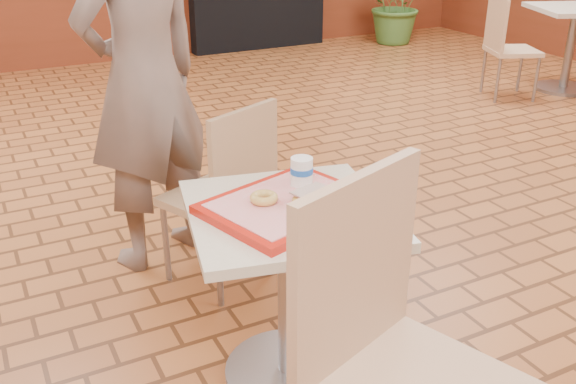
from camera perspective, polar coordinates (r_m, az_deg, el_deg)
name	(u,v)px	position (r m, az deg, el deg)	size (l,w,h in m)	color
wainscot_band	(470,166)	(2.98, 15.90, 2.23)	(8.00, 10.00, 1.00)	maroon
main_table	(288,267)	(2.18, 0.00, -6.69)	(0.64, 0.64, 0.67)	beige
chair_main_front	(392,353)	(1.66, 9.25, -13.94)	(0.60, 0.60, 1.01)	tan
chair_main_back	(228,188)	(2.74, -5.40, 0.36)	(0.51, 0.51, 0.83)	tan
customer	(144,78)	(2.90, -12.67, 9.85)	(0.64, 0.42, 1.75)	#736159
serving_tray	(288,205)	(2.07, 0.00, -1.13)	(0.50, 0.39, 0.03)	#B0170D
ring_donut	(264,198)	(2.04, -2.15, -0.52)	(0.09, 0.09, 0.03)	gold
long_john_donut	(308,196)	(2.04, 1.81, -0.35)	(0.15, 0.10, 0.04)	#BB8C36
paper_cup	(302,171)	(2.16, 1.22, 1.87)	(0.08, 0.08, 0.10)	white
second_table	(572,35)	(6.34, 23.96, 12.65)	(0.70, 0.70, 0.74)	beige
chair_second_left	(506,43)	(5.89, 18.79, 12.46)	(0.51, 0.51, 0.85)	tan
potted_plant	(396,3)	(8.02, 9.61, 16.26)	(0.84, 0.73, 0.93)	#3B6629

